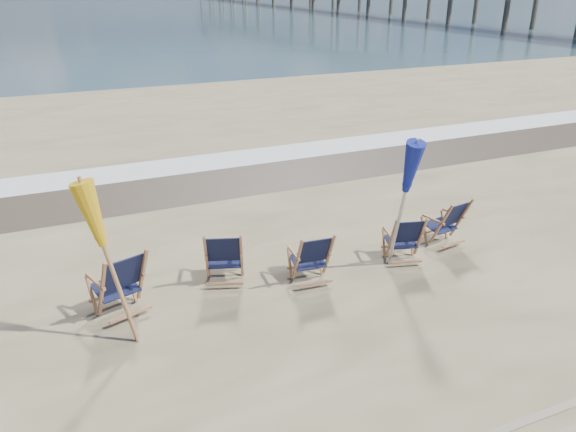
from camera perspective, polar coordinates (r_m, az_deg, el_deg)
name	(u,v)px	position (r m, az deg, el deg)	size (l,w,h in m)	color
ocean	(45,0)	(133.66, -23.48, 19.45)	(400.00, 400.00, 0.00)	#3C5964
surf_foam	(195,164)	(14.94, -9.42, 5.27)	(200.00, 1.40, 0.01)	silver
wet_sand_strip	(211,181)	(13.56, -7.80, 3.52)	(200.00, 2.60, 0.00)	#42362A
beach_chair_0	(143,277)	(8.35, -14.54, -6.05)	(0.69, 0.78, 1.08)	#121634
beach_chair_1	(242,258)	(8.77, -4.74, -4.24)	(0.62, 0.70, 0.97)	#121634
beach_chair_2	(329,257)	(8.84, 4.19, -4.15)	(0.60, 0.67, 0.93)	#121634
beach_chair_3	(421,239)	(9.69, 13.31, -2.26)	(0.58, 0.66, 0.91)	#121634
beach_chair_4	(461,220)	(10.60, 17.18, -0.36)	(0.60, 0.67, 0.93)	#121634
umbrella_yellow	(106,222)	(7.22, -17.99, -0.57)	(0.30, 0.30, 2.28)	#AC754D
umbrella_blue	(404,167)	(8.81, 11.74, 4.92)	(0.30, 0.30, 2.36)	#A5A5AD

